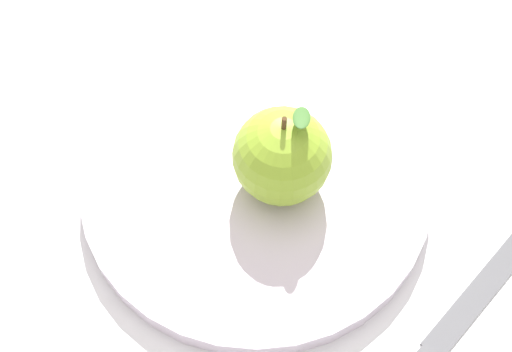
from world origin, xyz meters
TOP-DOWN VIEW (x-y plane):
  - ground_plane at (0.00, 0.00)m, footprint 2.40×2.40m
  - dinner_plate at (-0.02, 0.04)m, footprint 0.27×0.27m
  - apple at (0.00, 0.04)m, footprint 0.07×0.07m
  - knife at (0.08, -0.10)m, footprint 0.17×0.13m

SIDE VIEW (x-z plane):
  - ground_plane at x=0.00m, z-range 0.00..0.00m
  - knife at x=0.08m, z-range 0.00..0.01m
  - dinner_plate at x=-0.02m, z-range 0.00..0.02m
  - apple at x=0.00m, z-range 0.01..0.10m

